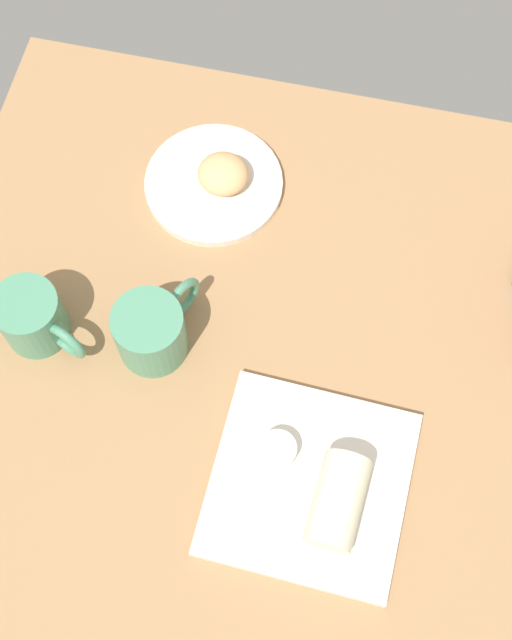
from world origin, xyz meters
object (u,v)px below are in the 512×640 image
at_px(round_plate, 211,183).
at_px(breakfast_wrap, 334,501).
at_px(scone_pastry, 220,173).
at_px(sauce_cup, 274,449).
at_px(square_plate, 305,483).
at_px(second_mug, 30,317).
at_px(coffee_mug, 149,330).

height_order(round_plate, breakfast_wrap, breakfast_wrap).
bearing_deg(scone_pastry, sauce_cup, -67.15).
relative_size(scone_pastry, square_plate, 0.30).
height_order(scone_pastry, square_plate, scone_pastry).
relative_size(scone_pastry, breakfast_wrap, 0.65).
relative_size(scone_pastry, second_mug, 0.56).
bearing_deg(sauce_cup, coffee_mug, 148.71).
relative_size(square_plate, coffee_mug, 1.81).
bearing_deg(second_mug, round_plate, 57.13).
bearing_deg(second_mug, sauce_cup, -16.10).
bearing_deg(breakfast_wrap, sauce_cup, 153.16).
bearing_deg(coffee_mug, sauce_cup, -31.29).
distance_m(round_plate, scone_pastry, 0.03).
distance_m(breakfast_wrap, coffee_mug, 0.32).
height_order(scone_pastry, coffee_mug, coffee_mug).
bearing_deg(coffee_mug, scone_pastry, 82.56).
xyz_separation_m(round_plate, square_plate, (0.22, -0.40, 0.00)).
distance_m(scone_pastry, square_plate, 0.45).
xyz_separation_m(sauce_cup, coffee_mug, (-0.19, 0.12, 0.02)).
bearing_deg(breakfast_wrap, round_plate, 125.36).
relative_size(sauce_cup, coffee_mug, 0.36).
height_order(square_plate, sauce_cup, sauce_cup).
xyz_separation_m(round_plate, scone_pastry, (0.01, 0.00, 0.03)).
bearing_deg(round_plate, sauce_cup, -65.20).
relative_size(round_plate, breakfast_wrap, 1.78).
distance_m(round_plate, second_mug, 0.32).
xyz_separation_m(round_plate, coffee_mug, (-0.02, -0.25, 0.04)).
bearing_deg(square_plate, second_mug, 161.96).
xyz_separation_m(scone_pastry, breakfast_wrap, (0.24, -0.42, 0.01)).
height_order(round_plate, square_plate, square_plate).
bearing_deg(sauce_cup, round_plate, 114.80).
height_order(sauce_cup, second_mug, second_mug).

